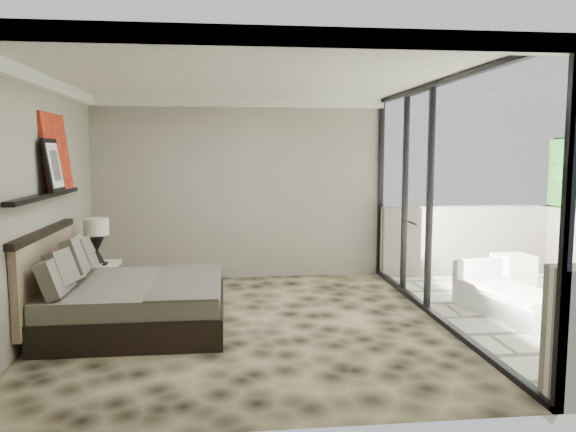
{
  "coord_description": "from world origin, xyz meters",
  "views": [
    {
      "loc": [
        -0.24,
        -6.28,
        1.97
      ],
      "look_at": [
        0.52,
        0.4,
        1.21
      ],
      "focal_mm": 35.0,
      "sensor_mm": 36.0,
      "label": 1
    }
  ],
  "objects": [
    {
      "name": "floor",
      "position": [
        0.0,
        0.0,
        0.0
      ],
      "size": [
        5.0,
        5.0,
        0.0
      ],
      "primitive_type": "plane",
      "color": "black",
      "rests_on": "ground"
    },
    {
      "name": "ceiling",
      "position": [
        0.0,
        0.0,
        2.79
      ],
      "size": [
        4.5,
        5.0,
        0.02
      ],
      "primitive_type": "cube",
      "color": "silver",
      "rests_on": "back_wall"
    },
    {
      "name": "back_wall",
      "position": [
        0.0,
        2.49,
        1.4
      ],
      "size": [
        4.5,
        0.02,
        2.8
      ],
      "primitive_type": "cube",
      "color": "gray",
      "rests_on": "floor"
    },
    {
      "name": "left_wall",
      "position": [
        -2.24,
        0.0,
        1.4
      ],
      "size": [
        0.02,
        5.0,
        2.8
      ],
      "primitive_type": "cube",
      "color": "gray",
      "rests_on": "floor"
    },
    {
      "name": "glass_wall",
      "position": [
        2.25,
        0.0,
        1.4
      ],
      "size": [
        0.08,
        5.0,
        2.8
      ],
      "primitive_type": "cube",
      "color": "white",
      "rests_on": "floor"
    },
    {
      "name": "terrace_slab",
      "position": [
        3.75,
        0.0,
        -0.06
      ],
      "size": [
        3.0,
        5.0,
        0.12
      ],
      "primitive_type": "cube",
      "color": "beige",
      "rests_on": "ground"
    },
    {
      "name": "picture_ledge",
      "position": [
        -2.18,
        0.1,
        1.5
      ],
      "size": [
        0.12,
        2.2,
        0.05
      ],
      "primitive_type": "cube",
      "color": "black",
      "rests_on": "left_wall"
    },
    {
      "name": "bed",
      "position": [
        -1.33,
        0.02,
        0.32
      ],
      "size": [
        1.97,
        1.91,
        1.08
      ],
      "color": "black",
      "rests_on": "floor"
    },
    {
      "name": "nightstand",
      "position": [
        -1.92,
        1.22,
        0.27
      ],
      "size": [
        0.7,
        0.7,
        0.54
      ],
      "primitive_type": "cube",
      "rotation": [
        0.0,
        0.0,
        -0.38
      ],
      "color": "black",
      "rests_on": "floor"
    },
    {
      "name": "table_lamp",
      "position": [
        -1.92,
        1.25,
        0.9
      ],
      "size": [
        0.32,
        0.32,
        0.59
      ],
      "color": "black",
      "rests_on": "nightstand"
    },
    {
      "name": "abstract_canvas",
      "position": [
        -2.19,
        0.59,
        1.97
      ],
      "size": [
        0.13,
        0.9,
        0.9
      ],
      "primitive_type": "cube",
      "rotation": [
        0.0,
        -0.1,
        0.0
      ],
      "color": "#BF3610",
      "rests_on": "picture_ledge"
    },
    {
      "name": "framed_print",
      "position": [
        -2.14,
        0.27,
        1.82
      ],
      "size": [
        0.11,
        0.5,
        0.6
      ],
      "primitive_type": "cube",
      "rotation": [
        0.0,
        -0.14,
        0.0
      ],
      "color": "black",
      "rests_on": "picture_ledge"
    },
    {
      "name": "ottoman",
      "position": [
        3.97,
        1.4,
        0.24
      ],
      "size": [
        0.55,
        0.55,
        0.48
      ],
      "primitive_type": "cube",
      "rotation": [
        0.0,
        0.0,
        0.16
      ],
      "color": "white",
      "rests_on": "terrace_slab"
    },
    {
      "name": "lounger",
      "position": [
        3.23,
        0.09,
        0.18
      ],
      "size": [
        1.02,
        1.57,
        0.56
      ],
      "rotation": [
        0.0,
        0.0,
        0.22
      ],
      "color": "silver",
      "rests_on": "terrace_slab"
    }
  ]
}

